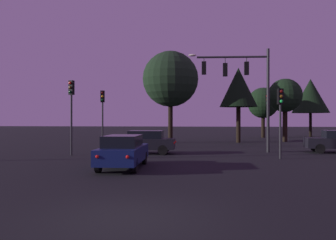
# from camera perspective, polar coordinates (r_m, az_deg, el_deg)

# --- Properties ---
(ground_plane) EXTENTS (168.00, 168.00, 0.00)m
(ground_plane) POSITION_cam_1_polar(r_m,az_deg,el_deg) (32.18, 3.29, -3.95)
(ground_plane) COLOR black
(ground_plane) RESTS_ON ground
(traffic_signal_mast_arm) EXTENTS (5.53, 0.58, 7.10)m
(traffic_signal_mast_arm) POSITION_cam_1_polar(r_m,az_deg,el_deg) (24.32, 12.41, 6.46)
(traffic_signal_mast_arm) COLOR #232326
(traffic_signal_mast_arm) RESTS_ON ground
(traffic_light_corner_left) EXTENTS (0.35, 0.38, 4.70)m
(traffic_light_corner_left) POSITION_cam_1_polar(r_m,az_deg,el_deg) (22.41, -15.75, 2.80)
(traffic_light_corner_left) COLOR #232326
(traffic_light_corner_left) RESTS_ON ground
(traffic_light_corner_right) EXTENTS (0.34, 0.37, 4.49)m
(traffic_light_corner_right) POSITION_cam_1_polar(r_m,az_deg,el_deg) (27.03, -10.80, 2.03)
(traffic_light_corner_right) COLOR #232326
(traffic_light_corner_right) RESTS_ON ground
(traffic_light_median) EXTENTS (0.35, 0.38, 4.01)m
(traffic_light_median) POSITION_cam_1_polar(r_m,az_deg,el_deg) (20.57, 18.15, 1.77)
(traffic_light_median) COLOR #232326
(traffic_light_median) RESTS_ON ground
(traffic_light_far_side) EXTENTS (0.36, 0.38, 4.31)m
(traffic_light_far_side) POSITION_cam_1_polar(r_m,az_deg,el_deg) (28.89, 16.18, 1.66)
(traffic_light_far_side) COLOR #232326
(traffic_light_far_side) RESTS_ON ground
(car_nearside_lane) EXTENTS (1.93, 4.54, 1.52)m
(car_nearside_lane) POSITION_cam_1_polar(r_m,az_deg,el_deg) (15.97, -7.44, -5.11)
(car_nearside_lane) COLOR #0F1947
(car_nearside_lane) RESTS_ON ground
(car_crossing_right) EXTENTS (4.17, 1.88, 1.52)m
(car_crossing_right) POSITION_cam_1_polar(r_m,az_deg,el_deg) (22.69, -3.95, -3.60)
(car_crossing_right) COLOR black
(car_crossing_right) RESTS_ON ground
(tree_behind_sign) EXTENTS (5.46, 5.46, 8.98)m
(tree_behind_sign) POSITION_cam_1_polar(r_m,az_deg,el_deg) (33.94, 0.41, 6.78)
(tree_behind_sign) COLOR black
(tree_behind_sign) RESTS_ON ground
(tree_left_far) EXTENTS (3.85, 3.85, 6.31)m
(tree_left_far) POSITION_cam_1_polar(r_m,az_deg,el_deg) (44.88, 15.49, 2.72)
(tree_left_far) COLOR black
(tree_left_far) RESTS_ON ground
(tree_center_horizon) EXTENTS (3.41, 3.41, 6.44)m
(tree_center_horizon) POSITION_cam_1_polar(r_m,az_deg,el_deg) (37.05, 18.83, 3.79)
(tree_center_horizon) COLOR black
(tree_center_horizon) RESTS_ON ground
(tree_right_cluster) EXTENTS (3.66, 3.66, 7.35)m
(tree_right_cluster) POSITION_cam_1_polar(r_m,az_deg,el_deg) (34.52, 11.59, 5.27)
(tree_right_cluster) COLOR black
(tree_right_cluster) RESTS_ON ground
(tree_lot_edge) EXTENTS (4.77, 4.77, 7.67)m
(tree_lot_edge) POSITION_cam_1_polar(r_m,az_deg,el_deg) (49.32, 22.55, 3.70)
(tree_lot_edge) COLOR black
(tree_lot_edge) RESTS_ON ground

